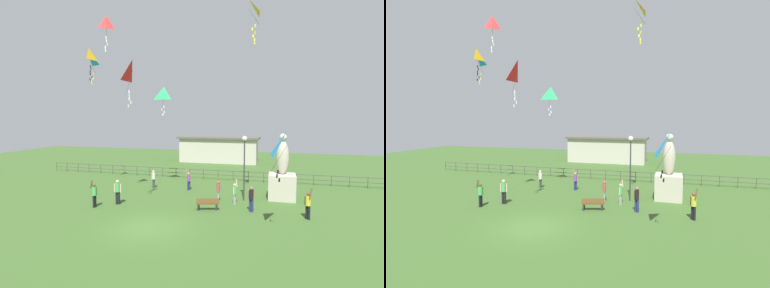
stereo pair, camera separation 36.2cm
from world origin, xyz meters
The scene contains 21 objects.
ground_plane centered at (0.00, 0.00, 0.00)m, with size 80.00×80.00×0.00m, color #3D6028.
statue_monument centered at (7.14, 8.33, 1.43)m, with size 1.95×1.95×4.94m.
lamppost centered at (4.43, 7.09, 3.44)m, with size 0.36×0.36×4.78m.
park_bench centered at (2.41, 3.99, 0.46)m, with size 1.55×0.83×0.85m.
person_0 centered at (-4.03, 3.64, 1.00)m, with size 0.52×0.32×1.74m.
person_1 centered at (-0.40, 9.04, 0.89)m, with size 0.43×0.35×1.77m.
person_2 centered at (2.67, 6.32, 0.89)m, with size 0.28×0.48×1.78m.
person_3 centered at (-3.56, 8.89, 0.90)m, with size 0.29×0.46×1.56m.
person_4 centered at (8.60, 3.93, 0.99)m, with size 0.43×0.48×1.96m.
person_5 centered at (3.93, 5.87, 0.88)m, with size 0.32×0.44×1.76m.
person_6 centered at (-5.17, 2.52, 0.97)m, with size 0.35×0.50×1.93m.
person_7 centered at (5.20, 4.48, 0.96)m, with size 0.45×0.31×1.67m.
kite_0 centered at (-8.56, 7.30, 11.27)m, with size 0.57×0.98×2.70m.
kite_1 centered at (7.21, 1.08, 4.63)m, with size 1.22×1.05×2.59m.
kite_2 centered at (4.75, 5.65, 13.11)m, with size 1.12×1.03×2.82m.
kite_3 centered at (-4.74, 3.82, 12.45)m, with size 0.92×0.80×2.46m.
kite_4 centered at (-2.84, 9.66, 8.11)m, with size 1.14×0.80×2.44m.
kite_5 centered at (-2.13, 2.48, 8.95)m, with size 0.71×1.05×2.94m.
kite_6 centered at (-10.02, 9.35, 11.46)m, with size 1.02×1.21×3.04m.
waterfront_railing centered at (-0.33, 14.00, 0.62)m, with size 36.01×0.06×0.95m.
pavilion_building centered at (-1.14, 26.00, 1.78)m, with size 11.05×3.98×3.50m.
Camera 2 is at (7.14, -14.84, 6.07)m, focal length 28.15 mm.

